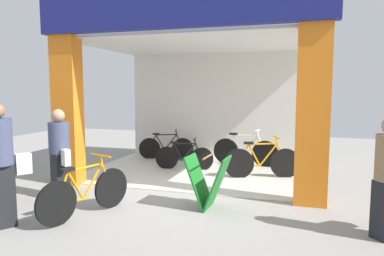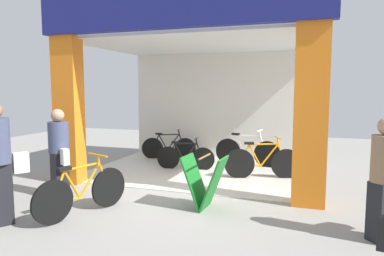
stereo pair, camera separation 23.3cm
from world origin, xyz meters
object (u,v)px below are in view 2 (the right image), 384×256
bicycle_parked_0 (82,192)px  pedestrian_0 (59,152)px  bicycle_inside_2 (263,162)px  sandwich_board_sign (204,182)px  bicycle_inside_1 (247,151)px  bicycle_inside_3 (169,147)px  bicycle_inside_0 (185,157)px

bicycle_parked_0 → pedestrian_0: (-0.97, 0.69, 0.47)m
bicycle_inside_2 → sandwich_board_sign: bearing=-105.8°
bicycle_inside_1 → bicycle_parked_0: (-1.82, -4.45, -0.01)m
bicycle_inside_1 → pedestrian_0: size_ratio=1.06×
bicycle_inside_2 → bicycle_inside_3: bicycle_inside_2 is taller
bicycle_inside_0 → bicycle_inside_1: bearing=34.8°
bicycle_inside_0 → bicycle_inside_2: bearing=-8.9°
pedestrian_0 → bicycle_inside_0: bearing=63.0°
bicycle_inside_1 → bicycle_inside_2: size_ratio=1.06×
bicycle_inside_1 → bicycle_parked_0: size_ratio=1.07×
bicycle_inside_0 → sandwich_board_sign: size_ratio=1.60×
bicycle_inside_0 → bicycle_inside_1: (1.35, 0.94, 0.06)m
bicycle_inside_1 → sandwich_board_sign: 3.55m
bicycle_inside_0 → bicycle_inside_3: bicycle_inside_3 is taller
bicycle_parked_0 → pedestrian_0: pedestrian_0 is taller
bicycle_parked_0 → sandwich_board_sign: (1.73, 0.91, 0.07)m
bicycle_inside_2 → sandwich_board_sign: bicycle_inside_2 is taller
bicycle_inside_3 → pedestrian_0: (-0.53, -3.95, 0.50)m
bicycle_inside_0 → pedestrian_0: size_ratio=0.88×
sandwich_board_sign → pedestrian_0: size_ratio=0.55×
sandwich_board_sign → pedestrian_0: pedestrian_0 is taller
bicycle_inside_0 → pedestrian_0: pedestrian_0 is taller
bicycle_inside_3 → bicycle_parked_0: bicycle_parked_0 is taller
bicycle_inside_2 → pedestrian_0: bearing=-143.1°
bicycle_inside_2 → pedestrian_0: size_ratio=1.00×
bicycle_inside_0 → sandwich_board_sign: bearing=-64.1°
bicycle_inside_1 → bicycle_parked_0: bearing=-112.2°
pedestrian_0 → bicycle_inside_2: bearing=36.9°
bicycle_inside_2 → bicycle_inside_3: 3.17m
bicycle_parked_0 → bicycle_inside_1: bearing=67.8°
bicycle_inside_3 → bicycle_inside_1: bearing=-4.9°
sandwich_board_sign → pedestrian_0: (-2.70, -0.21, 0.40)m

